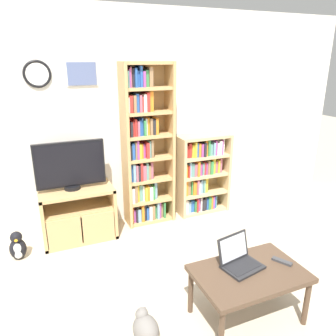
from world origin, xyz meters
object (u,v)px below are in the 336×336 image
object	(u,v)px
laptop	(239,259)
remote_near_laptop	(282,261)
tv_stand	(78,214)
cat	(146,328)
bookshelf_tall	(145,149)
coffee_table	(249,277)
television	(70,166)
penguin_figurine	(18,247)
bookshelf_short	(200,173)

from	to	relation	value
laptop	remote_near_laptop	bearing A→B (deg)	-28.40
tv_stand	cat	distance (m)	1.74
bookshelf_tall	remote_near_laptop	bearing A→B (deg)	-75.55
coffee_table	cat	bearing A→B (deg)	172.88
remote_near_laptop	cat	xyz separation A→B (m)	(-1.15, 0.11, -0.34)
coffee_table	remote_near_laptop	distance (m)	0.32
tv_stand	television	world-z (taller)	television
penguin_figurine	laptop	bearing A→B (deg)	-42.13
bookshelf_short	penguin_figurine	world-z (taller)	bookshelf_short
coffee_table	cat	size ratio (longest dim) A/B	1.85
bookshelf_tall	penguin_figurine	bearing A→B (deg)	-168.56
television	remote_near_laptop	size ratio (longest dim) A/B	4.70
laptop	cat	xyz separation A→B (m)	(-0.80, 0.00, -0.39)
laptop	penguin_figurine	xyz separation A→B (m)	(-1.69, 1.53, -0.36)
bookshelf_tall	bookshelf_short	distance (m)	0.89
tv_stand	bookshelf_tall	size ratio (longest dim) A/B	0.41
remote_near_laptop	coffee_table	bearing A→B (deg)	-29.58
laptop	penguin_figurine	world-z (taller)	laptop
television	laptop	distance (m)	2.07
tv_stand	cat	world-z (taller)	tv_stand
bookshelf_short	penguin_figurine	xyz separation A→B (m)	(-2.32, -0.30, -0.40)
bookshelf_tall	penguin_figurine	xyz separation A→B (m)	(-1.54, -0.31, -0.82)
remote_near_laptop	penguin_figurine	distance (m)	2.63
television	penguin_figurine	size ratio (longest dim) A/B	2.41
bookshelf_tall	laptop	size ratio (longest dim) A/B	5.67
television	coffee_table	bearing A→B (deg)	-59.47
bookshelf_short	laptop	xyz separation A→B (m)	(-0.63, -1.82, -0.04)
tv_stand	television	bearing A→B (deg)	141.56
tv_stand	remote_near_laptop	xyz separation A→B (m)	(1.37, -1.82, 0.14)
bookshelf_short	television	bearing A→B (deg)	-177.15
penguin_figurine	cat	bearing A→B (deg)	-59.73
laptop	remote_near_laptop	size ratio (longest dim) A/B	2.18
coffee_table	remote_near_laptop	bearing A→B (deg)	-0.58
television	remote_near_laptop	distance (m)	2.36
cat	penguin_figurine	xyz separation A→B (m)	(-0.89, 1.53, 0.03)
television	bookshelf_tall	world-z (taller)	bookshelf_tall
tv_stand	remote_near_laptop	world-z (taller)	tv_stand
cat	bookshelf_short	bearing A→B (deg)	45.68
bookshelf_tall	coffee_table	bearing A→B (deg)	-84.55
television	cat	world-z (taller)	television
coffee_table	laptop	distance (m)	0.16
bookshelf_tall	laptop	bearing A→B (deg)	-85.32
coffee_table	bookshelf_short	bearing A→B (deg)	72.82
television	tv_stand	bearing A→B (deg)	-38.44
penguin_figurine	bookshelf_tall	bearing A→B (deg)	11.44
coffee_table	remote_near_laptop	size ratio (longest dim) A/B	5.35
bookshelf_tall	bookshelf_short	world-z (taller)	bookshelf_tall
television	bookshelf_short	world-z (taller)	television
laptop	bookshelf_tall	bearing A→B (deg)	83.23
coffee_table	remote_near_laptop	world-z (taller)	remote_near_laptop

